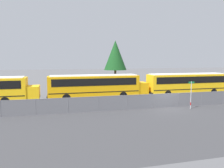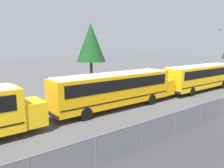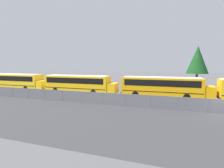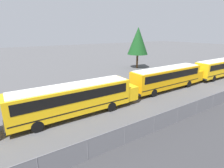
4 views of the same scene
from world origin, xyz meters
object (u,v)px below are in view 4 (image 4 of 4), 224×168
object	(u,v)px
school_bus_3	(168,76)
tree_1	(138,41)
school_bus_4	(220,67)
school_bus_2	(76,97)

from	to	relation	value
school_bus_3	tree_1	world-z (taller)	tree_1
school_bus_4	school_bus_3	bearing A→B (deg)	178.28
school_bus_2	school_bus_4	world-z (taller)	same
school_bus_3	school_bus_4	distance (m)	13.80
school_bus_3	tree_1	distance (m)	16.33
school_bus_2	school_bus_4	size ratio (longest dim) A/B	1.00
school_bus_2	tree_1	distance (m)	26.04
school_bus_4	tree_1	world-z (taller)	tree_1
school_bus_2	school_bus_4	bearing A→B (deg)	0.38
school_bus_3	tree_1	size ratio (longest dim) A/B	1.48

